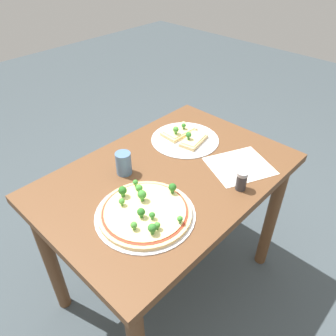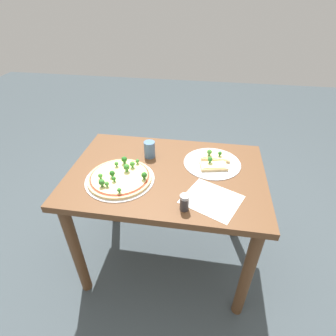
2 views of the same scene
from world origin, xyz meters
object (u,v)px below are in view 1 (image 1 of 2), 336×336
dining_table (168,196)px  drinking_cup (124,163)px  pizza_tray_slice (185,137)px  pizza_tray_whole (145,212)px  condiment_shaker (241,180)px

dining_table → drinking_cup: drinking_cup is taller
dining_table → pizza_tray_slice: size_ratio=3.29×
pizza_tray_whole → condiment_shaker: size_ratio=4.42×
dining_table → pizza_tray_whole: size_ratio=2.94×
condiment_shaker → dining_table: bearing=-65.1°
pizza_tray_whole → condiment_shaker: 0.38m
pizza_tray_whole → pizza_tray_slice: (-0.47, -0.23, -0.00)m
pizza_tray_slice → condiment_shaker: condiment_shaker is taller
drinking_cup → pizza_tray_slice: bearing=178.9°
condiment_shaker → drinking_cup: bearing=-58.6°
pizza_tray_slice → condiment_shaker: size_ratio=3.95×
dining_table → pizza_tray_whole: pizza_tray_whole is taller
condiment_shaker → pizza_tray_slice: bearing=-107.5°
drinking_cup → condiment_shaker: drinking_cup is taller
pizza_tray_slice → drinking_cup: 0.37m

